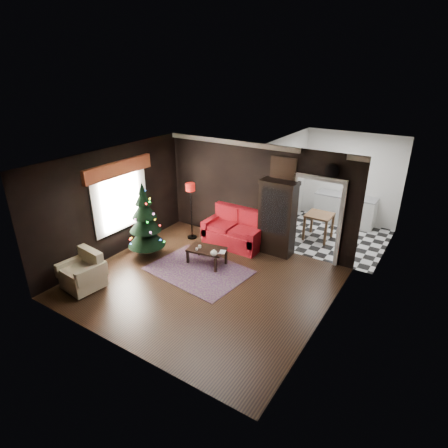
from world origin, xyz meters
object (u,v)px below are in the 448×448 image
Objects in this scene: teapot at (214,253)px; armchair at (82,271)px; coffee_table at (207,256)px; kitchen_table at (318,226)px; loveseat at (234,228)px; wall_clock at (332,171)px; floor_lamp at (191,211)px; curio_cabinet at (277,220)px; christmas_tree at (145,219)px.

armchair is at bearing -132.81° from teapot.
coffee_table is 5.16× the size of teapot.
kitchen_table is (1.83, 2.92, 0.16)m from coffee_table.
teapot is at bearing -30.96° from coffee_table.
loveseat is 3.04m from wall_clock.
teapot is (1.59, -1.21, -0.32)m from floor_lamp.
coffee_table is at bearing -39.07° from floor_lamp.
coffee_table is at bearing -128.50° from curio_cabinet.
curio_cabinet reaches higher than floor_lamp.
floor_lamp reaches higher than coffee_table.
loveseat is at bearing 102.53° from teapot.
coffee_table is 3.63m from wall_clock.
loveseat is at bearing 71.37° from armchair.
christmas_tree is at bearing -134.24° from kitchen_table.
wall_clock is (3.90, 2.19, 1.33)m from christmas_tree.
armchair is 1.08× the size of kitchen_table.
armchair is at bearing -94.40° from christmas_tree.
curio_cabinet reaches higher than kitchen_table.
loveseat is 0.94× the size of christmas_tree.
curio_cabinet is 1.88m from wall_clock.
floor_lamp is 1.56m from christmas_tree.
christmas_tree reaches higher than loveseat.
floor_lamp is 2.02m from teapot.
wall_clock reaches higher than floor_lamp.
kitchen_table is (3.50, 5.33, -0.09)m from armchair.
coffee_table is 2.85× the size of wall_clock.
curio_cabinet is at bearing 59.99° from armchair.
christmas_tree reaches higher than kitchen_table.
armchair is at bearing -97.35° from floor_lamp.
loveseat is 4.05m from armchair.
armchair is at bearing -123.28° from kitchen_table.
wall_clock is at bearing 34.99° from coffee_table.
kitchen_table is (3.35, 3.44, -0.68)m from christmas_tree.
wall_clock is at bearing 29.33° from christmas_tree.
christmas_tree is 1.99× the size of coffee_table.
armchair reaches higher than coffee_table.
loveseat is at bearing -169.17° from curio_cabinet.
armchair is at bearing -124.63° from coffee_table.
floor_lamp reaches higher than armchair.
wall_clock is at bearing 43.07° from teapot.
floor_lamp is at bearing 140.93° from coffee_table.
curio_cabinet is 1.05× the size of christmas_tree.
teapot is (2.03, 2.19, 0.05)m from armchair.
floor_lamp is at bearing 88.79° from armchair.
coffee_table is at bearing 19.02° from christmas_tree.
floor_lamp is 2.02× the size of armchair.
floor_lamp is at bearing -167.64° from loveseat.
floor_lamp is at bearing -169.39° from wall_clock.
curio_cabinet is 10.75× the size of teapot.
wall_clock reaches higher than loveseat.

